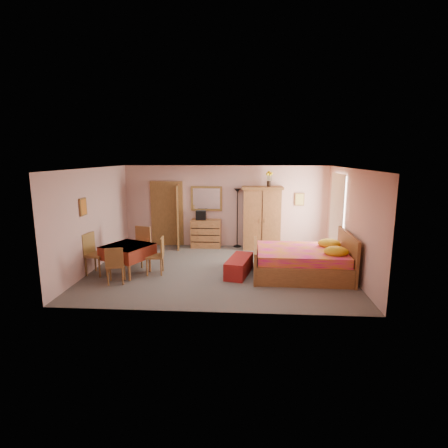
# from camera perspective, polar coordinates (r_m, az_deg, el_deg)

# --- Properties ---
(floor) EXTENTS (6.50, 6.50, 0.00)m
(floor) POSITION_cam_1_polar(r_m,az_deg,el_deg) (9.12, -0.76, -7.47)
(floor) COLOR slate
(floor) RESTS_ON ground
(ceiling) EXTENTS (6.50, 6.50, 0.00)m
(ceiling) POSITION_cam_1_polar(r_m,az_deg,el_deg) (8.65, -0.80, 9.09)
(ceiling) COLOR brown
(ceiling) RESTS_ON wall_back
(wall_back) EXTENTS (6.50, 0.10, 2.60)m
(wall_back) POSITION_cam_1_polar(r_m,az_deg,el_deg) (11.25, 0.23, 2.90)
(wall_back) COLOR #D0A197
(wall_back) RESTS_ON floor
(wall_front) EXTENTS (6.50, 0.10, 2.60)m
(wall_front) POSITION_cam_1_polar(r_m,az_deg,el_deg) (6.36, -2.56, -3.49)
(wall_front) COLOR #D0A197
(wall_front) RESTS_ON floor
(wall_left) EXTENTS (0.10, 5.00, 2.60)m
(wall_left) POSITION_cam_1_polar(r_m,az_deg,el_deg) (9.61, -20.49, 0.79)
(wall_left) COLOR #D0A197
(wall_left) RESTS_ON floor
(wall_right) EXTENTS (0.10, 5.00, 2.60)m
(wall_right) POSITION_cam_1_polar(r_m,az_deg,el_deg) (9.13, 20.01, 0.32)
(wall_right) COLOR #D0A197
(wall_right) RESTS_ON floor
(doorway) EXTENTS (1.06, 0.12, 2.15)m
(doorway) POSITION_cam_1_polar(r_m,az_deg,el_deg) (11.54, -9.25, 1.58)
(doorway) COLOR #9E6B35
(doorway) RESTS_ON floor
(window) EXTENTS (0.08, 1.40, 1.95)m
(window) POSITION_cam_1_polar(r_m,az_deg,el_deg) (10.24, 18.01, 2.39)
(window) COLOR white
(window) RESTS_ON wall_right
(picture_left) EXTENTS (0.04, 0.32, 0.42)m
(picture_left) POSITION_cam_1_polar(r_m,az_deg,el_deg) (9.00, -22.03, 2.61)
(picture_left) COLOR orange
(picture_left) RESTS_ON wall_left
(picture_back) EXTENTS (0.30, 0.04, 0.40)m
(picture_back) POSITION_cam_1_polar(r_m,az_deg,el_deg) (11.29, 12.24, 3.96)
(picture_back) COLOR #D8BF59
(picture_back) RESTS_ON wall_back
(chest_of_drawers) EXTENTS (0.95, 0.48, 0.89)m
(chest_of_drawers) POSITION_cam_1_polar(r_m,az_deg,el_deg) (11.23, -2.94, -1.55)
(chest_of_drawers) COLOR #A16436
(chest_of_drawers) RESTS_ON floor
(wall_mirror) EXTENTS (1.01, 0.07, 0.80)m
(wall_mirror) POSITION_cam_1_polar(r_m,az_deg,el_deg) (11.25, -2.87, 4.17)
(wall_mirror) COLOR silver
(wall_mirror) RESTS_ON wall_back
(stereo) EXTENTS (0.32, 0.24, 0.29)m
(stereo) POSITION_cam_1_polar(r_m,az_deg,el_deg) (11.13, -3.78, 1.44)
(stereo) COLOR black
(stereo) RESTS_ON chest_of_drawers
(floor_lamp) EXTENTS (0.28, 0.28, 1.89)m
(floor_lamp) POSITION_cam_1_polar(r_m,az_deg,el_deg) (11.16, 2.19, 0.98)
(floor_lamp) COLOR black
(floor_lamp) RESTS_ON floor
(wardrobe) EXTENTS (1.26, 0.65, 1.97)m
(wardrobe) POSITION_cam_1_polar(r_m,az_deg,el_deg) (10.96, 6.20, 0.95)
(wardrobe) COLOR #A16636
(wardrobe) RESTS_ON floor
(sunflower_vase) EXTENTS (0.19, 0.19, 0.48)m
(sunflower_vase) POSITION_cam_1_polar(r_m,az_deg,el_deg) (10.88, 7.37, 7.34)
(sunflower_vase) COLOR yellow
(sunflower_vase) RESTS_ON wardrobe
(bed) EXTENTS (2.37, 1.88, 1.08)m
(bed) POSITION_cam_1_polar(r_m,az_deg,el_deg) (8.78, 12.41, -4.79)
(bed) COLOR #D8158D
(bed) RESTS_ON floor
(bench) EXTENTS (0.72, 1.32, 0.42)m
(bench) POSITION_cam_1_polar(r_m,az_deg,el_deg) (8.74, 2.49, -6.85)
(bench) COLOR maroon
(bench) RESTS_ON floor
(dining_table) EXTENTS (1.34, 1.34, 0.74)m
(dining_table) POSITION_cam_1_polar(r_m,az_deg,el_deg) (9.02, -15.35, -5.61)
(dining_table) COLOR maroon
(dining_table) RESTS_ON floor
(chair_south) EXTENTS (0.48, 0.48, 0.88)m
(chair_south) POSITION_cam_1_polar(r_m,az_deg,el_deg) (8.46, -17.25, -6.34)
(chair_south) COLOR #9A6634
(chair_south) RESTS_ON floor
(chair_north) EXTENTS (0.58, 0.58, 1.03)m
(chair_north) POSITION_cam_1_polar(r_m,az_deg,el_deg) (9.62, -13.69, -3.61)
(chair_north) COLOR brown
(chair_north) RESTS_ON floor
(chair_west) EXTENTS (0.55, 0.55, 1.03)m
(chair_west) POSITION_cam_1_polar(r_m,az_deg,el_deg) (9.20, -20.08, -4.63)
(chair_west) COLOR #916031
(chair_west) RESTS_ON floor
(chair_east) EXTENTS (0.46, 0.46, 0.93)m
(chair_east) POSITION_cam_1_polar(r_m,az_deg,el_deg) (8.86, -11.24, -5.10)
(chair_east) COLOR #A56E37
(chair_east) RESTS_ON floor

